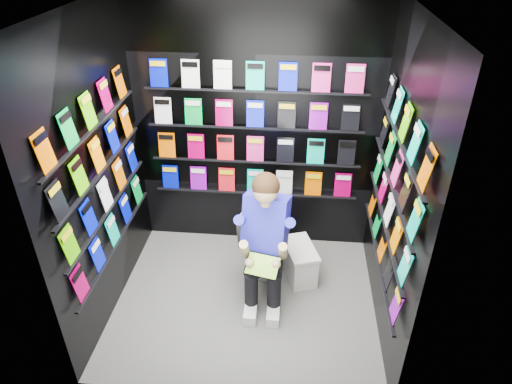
# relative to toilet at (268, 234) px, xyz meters

# --- Properties ---
(floor) EXTENTS (2.40, 2.40, 0.00)m
(floor) POSITION_rel_toilet_xyz_m (-0.17, -0.58, -0.37)
(floor) COLOR slate
(floor) RESTS_ON ground
(ceiling) EXTENTS (2.40, 2.40, 0.00)m
(ceiling) POSITION_rel_toilet_xyz_m (-0.17, -0.58, 2.23)
(ceiling) COLOR white
(ceiling) RESTS_ON floor
(wall_back) EXTENTS (2.40, 0.04, 2.60)m
(wall_back) POSITION_rel_toilet_xyz_m (-0.17, 0.42, 0.93)
(wall_back) COLOR black
(wall_back) RESTS_ON floor
(wall_front) EXTENTS (2.40, 0.04, 2.60)m
(wall_front) POSITION_rel_toilet_xyz_m (-0.17, -1.58, 0.93)
(wall_front) COLOR black
(wall_front) RESTS_ON floor
(wall_left) EXTENTS (0.04, 2.00, 2.60)m
(wall_left) POSITION_rel_toilet_xyz_m (-1.37, -0.58, 0.93)
(wall_left) COLOR black
(wall_left) RESTS_ON floor
(wall_right) EXTENTS (0.04, 2.00, 2.60)m
(wall_right) POSITION_rel_toilet_xyz_m (1.03, -0.58, 0.93)
(wall_right) COLOR black
(wall_right) RESTS_ON floor
(comics_back) EXTENTS (2.10, 0.06, 1.37)m
(comics_back) POSITION_rel_toilet_xyz_m (-0.17, 0.39, 0.94)
(comics_back) COLOR red
(comics_back) RESTS_ON wall_back
(comics_left) EXTENTS (0.06, 1.70, 1.37)m
(comics_left) POSITION_rel_toilet_xyz_m (-1.34, -0.58, 0.94)
(comics_left) COLOR red
(comics_left) RESTS_ON wall_left
(comics_right) EXTENTS (0.06, 1.70, 1.37)m
(comics_right) POSITION_rel_toilet_xyz_m (1.00, -0.58, 0.94)
(comics_right) COLOR red
(comics_right) RESTS_ON wall_right
(toilet) EXTENTS (0.58, 0.83, 0.73)m
(toilet) POSITION_rel_toilet_xyz_m (0.00, 0.00, 0.00)
(toilet) COLOR white
(toilet) RESTS_ON floor
(longbox) EXTENTS (0.37, 0.49, 0.33)m
(longbox) POSITION_rel_toilet_xyz_m (0.32, -0.18, -0.20)
(longbox) COLOR silver
(longbox) RESTS_ON floor
(longbox_lid) EXTENTS (0.40, 0.52, 0.03)m
(longbox_lid) POSITION_rel_toilet_xyz_m (0.32, -0.18, -0.02)
(longbox_lid) COLOR silver
(longbox_lid) RESTS_ON longbox
(reader) EXTENTS (0.70, 0.88, 1.43)m
(reader) POSITION_rel_toilet_xyz_m (0.00, -0.38, 0.41)
(reader) COLOR #201ECE
(reader) RESTS_ON toilet
(held_comic) EXTENTS (0.30, 0.22, 0.12)m
(held_comic) POSITION_rel_toilet_xyz_m (0.00, -0.73, 0.21)
(held_comic) COLOR green
(held_comic) RESTS_ON reader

